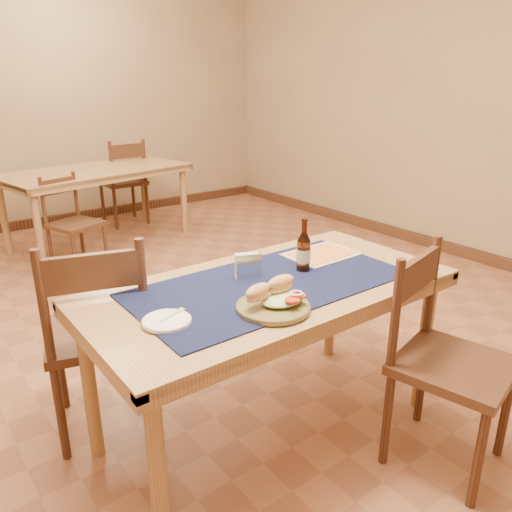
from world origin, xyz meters
TOP-DOWN VIEW (x-y plane):
  - room at (0.00, 0.00)m, footprint 6.04×7.04m
  - main_table at (0.00, -0.80)m, footprint 1.60×0.80m
  - placemat at (0.00, -0.80)m, footprint 1.20×0.60m
  - baseboard at (0.00, 0.00)m, footprint 6.00×7.00m
  - back_table at (0.43, 2.48)m, footprint 1.88×1.18m
  - chair_main_far at (-0.61, -0.33)m, footprint 0.56×0.56m
  - chair_main_near at (0.47, -1.38)m, footprint 0.53×0.53m
  - chair_back_near at (-0.02, 1.90)m, footprint 0.48×0.48m
  - chair_back_far at (0.92, 2.98)m, footprint 0.44×0.44m
  - sandwich_plate at (-0.14, -1.01)m, footprint 0.29×0.29m
  - side_plate at (-0.53, -0.87)m, footprint 0.18×0.18m
  - fork at (-0.49, -0.84)m, footprint 0.13×0.06m
  - beer_bottle at (0.22, -0.77)m, footprint 0.06×0.06m
  - napkin_holder at (-0.03, -0.69)m, footprint 0.13×0.09m
  - menu_card at (0.43, -0.67)m, footprint 0.35×0.26m

SIDE VIEW (x-z plane):
  - baseboard at x=0.00m, z-range 0.00..0.10m
  - chair_back_near at x=-0.02m, z-range 0.02..0.84m
  - chair_main_near at x=0.47m, z-range 0.02..0.96m
  - chair_back_far at x=0.92m, z-range 0.02..0.98m
  - chair_main_far at x=-0.61m, z-range 0.02..1.00m
  - main_table at x=0.00m, z-range 0.29..1.04m
  - back_table at x=0.43m, z-range 0.29..1.04m
  - placemat at x=0.00m, z-range 0.75..0.76m
  - menu_card at x=0.43m, z-range 0.76..0.76m
  - side_plate at x=-0.53m, z-range 0.76..0.77m
  - fork at x=-0.49m, z-range 0.77..0.77m
  - sandwich_plate at x=-0.14m, z-range 0.73..0.84m
  - napkin_holder at x=-0.03m, z-range 0.75..0.86m
  - beer_bottle at x=0.22m, z-range 0.72..0.97m
  - room at x=0.00m, z-range -0.02..2.82m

